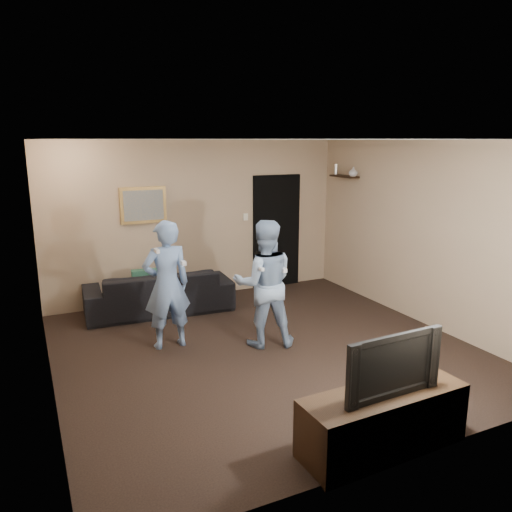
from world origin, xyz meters
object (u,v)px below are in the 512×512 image
tv_console (383,421)px  television (387,362)px  wii_player_left (167,285)px  wii_player_right (264,284)px  sofa (159,291)px

tv_console → television: bearing=178.1°
tv_console → wii_player_left: wii_player_left is taller
tv_console → wii_player_left: bearing=108.4°
wii_player_right → wii_player_left: bearing=158.0°
wii_player_left → wii_player_right: (1.14, -0.46, -0.01)m
tv_console → wii_player_left: (-1.07, 2.90, 0.57)m
wii_player_right → television: bearing=-91.5°
tv_console → wii_player_right: (0.06, 2.44, 0.57)m
sofa → wii_player_left: bearing=84.3°
sofa → wii_player_right: size_ratio=1.36×
tv_console → television: television is taller
wii_player_left → wii_player_right: bearing=-22.0°
television → wii_player_right: size_ratio=0.59×
television → tv_console: bearing=-1.9°
television → wii_player_left: size_ratio=0.58×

